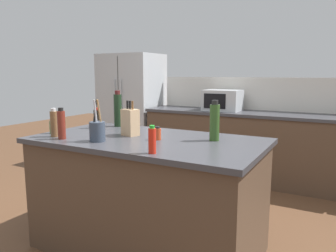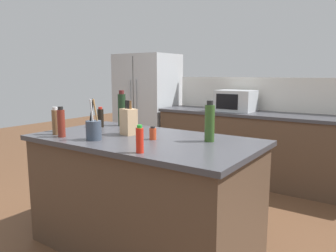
{
  "view_description": "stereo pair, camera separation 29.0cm",
  "coord_description": "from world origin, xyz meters",
  "px_view_note": "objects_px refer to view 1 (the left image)",
  "views": [
    {
      "loc": [
        1.38,
        -2.17,
        1.45
      ],
      "look_at": [
        0.0,
        0.35,
        0.99
      ],
      "focal_mm": 35.0,
      "sensor_mm": 36.0,
      "label": 1
    },
    {
      "loc": [
        1.63,
        -2.02,
        1.45
      ],
      "look_at": [
        0.0,
        0.35,
        0.99
      ],
      "focal_mm": 35.0,
      "sensor_mm": 36.0,
      "label": 2
    }
  ],
  "objects_px": {
    "spice_jar_oregano": "(53,127)",
    "hot_sauce_bottle": "(152,140)",
    "refrigerator": "(132,109)",
    "soy_sauce_bottle": "(97,119)",
    "knife_block": "(130,122)",
    "wine_bottle": "(118,110)",
    "vinegar_bottle": "(61,124)",
    "spice_jar_paprika": "(157,134)",
    "utensil_crock": "(97,131)",
    "olive_oil_bottle": "(215,122)",
    "pepper_grinder": "(54,123)",
    "microwave": "(222,100)"
  },
  "relations": [
    {
      "from": "knife_block",
      "to": "wine_bottle",
      "type": "height_order",
      "value": "wine_bottle"
    },
    {
      "from": "wine_bottle",
      "to": "vinegar_bottle",
      "type": "distance_m",
      "value": 0.72
    },
    {
      "from": "refrigerator",
      "to": "wine_bottle",
      "type": "relative_size",
      "value": 5.03
    },
    {
      "from": "knife_block",
      "to": "hot_sauce_bottle",
      "type": "distance_m",
      "value": 0.66
    },
    {
      "from": "vinegar_bottle",
      "to": "spice_jar_paprika",
      "type": "distance_m",
      "value": 0.76
    },
    {
      "from": "pepper_grinder",
      "to": "soy_sauce_bottle",
      "type": "relative_size",
      "value": 1.2
    },
    {
      "from": "microwave",
      "to": "hot_sauce_bottle",
      "type": "xyz_separation_m",
      "value": [
        0.44,
        -2.61,
        -0.06
      ]
    },
    {
      "from": "soy_sauce_bottle",
      "to": "microwave",
      "type": "bearing_deg",
      "value": 75.18
    },
    {
      "from": "utensil_crock",
      "to": "wine_bottle",
      "type": "bearing_deg",
      "value": 114.75
    },
    {
      "from": "refrigerator",
      "to": "spice_jar_paprika",
      "type": "relative_size",
      "value": 16.78
    },
    {
      "from": "knife_block",
      "to": "pepper_grinder",
      "type": "relative_size",
      "value": 1.24
    },
    {
      "from": "microwave",
      "to": "spice_jar_paprika",
      "type": "xyz_separation_m",
      "value": [
        0.25,
        -2.21,
        -0.1
      ]
    },
    {
      "from": "refrigerator",
      "to": "knife_block",
      "type": "distance_m",
      "value": 2.7
    },
    {
      "from": "knife_block",
      "to": "spice_jar_oregano",
      "type": "height_order",
      "value": "knife_block"
    },
    {
      "from": "spice_jar_oregano",
      "to": "hot_sauce_bottle",
      "type": "bearing_deg",
      "value": -9.99
    },
    {
      "from": "soy_sauce_bottle",
      "to": "spice_jar_paprika",
      "type": "xyz_separation_m",
      "value": [
        0.78,
        -0.2,
        -0.04
      ]
    },
    {
      "from": "spice_jar_paprika",
      "to": "utensil_crock",
      "type": "bearing_deg",
      "value": -144.04
    },
    {
      "from": "pepper_grinder",
      "to": "knife_block",
      "type": "bearing_deg",
      "value": 33.61
    },
    {
      "from": "spice_jar_oregano",
      "to": "spice_jar_paprika",
      "type": "height_order",
      "value": "spice_jar_oregano"
    },
    {
      "from": "soy_sauce_bottle",
      "to": "spice_jar_oregano",
      "type": "bearing_deg",
      "value": -110.76
    },
    {
      "from": "microwave",
      "to": "spice_jar_paprika",
      "type": "relative_size",
      "value": 4.74
    },
    {
      "from": "microwave",
      "to": "olive_oil_bottle",
      "type": "distance_m",
      "value": 2.13
    },
    {
      "from": "refrigerator",
      "to": "utensil_crock",
      "type": "xyz_separation_m",
      "value": [
        1.45,
        -2.53,
        0.14
      ]
    },
    {
      "from": "microwave",
      "to": "pepper_grinder",
      "type": "distance_m",
      "value": 2.57
    },
    {
      "from": "olive_oil_bottle",
      "to": "hot_sauce_bottle",
      "type": "bearing_deg",
      "value": -109.32
    },
    {
      "from": "knife_block",
      "to": "spice_jar_paprika",
      "type": "bearing_deg",
      "value": 6.37
    },
    {
      "from": "spice_jar_oregano",
      "to": "hot_sauce_bottle",
      "type": "xyz_separation_m",
      "value": [
        1.13,
        -0.2,
        0.03
      ]
    },
    {
      "from": "wine_bottle",
      "to": "vinegar_bottle",
      "type": "relative_size",
      "value": 1.41
    },
    {
      "from": "wine_bottle",
      "to": "soy_sauce_bottle",
      "type": "distance_m",
      "value": 0.23
    },
    {
      "from": "knife_block",
      "to": "soy_sauce_bottle",
      "type": "height_order",
      "value": "knife_block"
    },
    {
      "from": "refrigerator",
      "to": "hot_sauce_bottle",
      "type": "distance_m",
      "value": 3.34
    },
    {
      "from": "refrigerator",
      "to": "microwave",
      "type": "bearing_deg",
      "value": -1.87
    },
    {
      "from": "refrigerator",
      "to": "pepper_grinder",
      "type": "distance_m",
      "value": 2.76
    },
    {
      "from": "hot_sauce_bottle",
      "to": "soy_sauce_bottle",
      "type": "bearing_deg",
      "value": 148.57
    },
    {
      "from": "refrigerator",
      "to": "wine_bottle",
      "type": "xyz_separation_m",
      "value": [
        1.15,
        -1.88,
        0.22
      ]
    },
    {
      "from": "refrigerator",
      "to": "vinegar_bottle",
      "type": "distance_m",
      "value": 2.84
    },
    {
      "from": "vinegar_bottle",
      "to": "soy_sauce_bottle",
      "type": "bearing_deg",
      "value": 101.11
    },
    {
      "from": "hot_sauce_bottle",
      "to": "spice_jar_paprika",
      "type": "relative_size",
      "value": 1.75
    },
    {
      "from": "knife_block",
      "to": "hot_sauce_bottle",
      "type": "height_order",
      "value": "knife_block"
    },
    {
      "from": "hot_sauce_bottle",
      "to": "spice_jar_paprika",
      "type": "bearing_deg",
      "value": 116.09
    },
    {
      "from": "refrigerator",
      "to": "soy_sauce_bottle",
      "type": "height_order",
      "value": "refrigerator"
    },
    {
      "from": "refrigerator",
      "to": "pepper_grinder",
      "type": "height_order",
      "value": "refrigerator"
    },
    {
      "from": "microwave",
      "to": "hot_sauce_bottle",
      "type": "bearing_deg",
      "value": -80.33
    },
    {
      "from": "vinegar_bottle",
      "to": "soy_sauce_bottle",
      "type": "relative_size",
      "value": 1.28
    },
    {
      "from": "vinegar_bottle",
      "to": "spice_jar_paprika",
      "type": "height_order",
      "value": "vinegar_bottle"
    },
    {
      "from": "refrigerator",
      "to": "vinegar_bottle",
      "type": "relative_size",
      "value": 7.08
    },
    {
      "from": "microwave",
      "to": "olive_oil_bottle",
      "type": "relative_size",
      "value": 1.59
    },
    {
      "from": "spice_jar_paprika",
      "to": "knife_block",
      "type": "bearing_deg",
      "value": 170.61
    },
    {
      "from": "utensil_crock",
      "to": "spice_jar_oregano",
      "type": "height_order",
      "value": "utensil_crock"
    },
    {
      "from": "spice_jar_paprika",
      "to": "olive_oil_bottle",
      "type": "bearing_deg",
      "value": 25.05
    }
  ]
}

